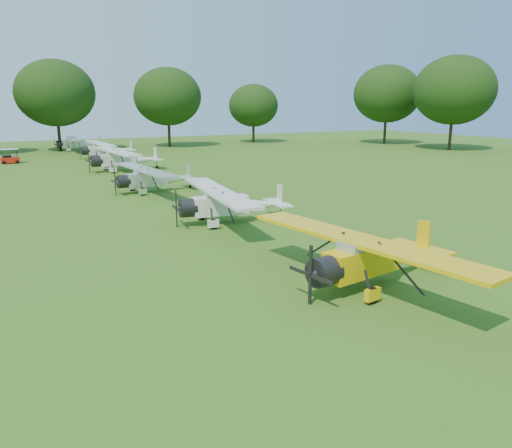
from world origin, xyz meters
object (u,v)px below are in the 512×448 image
Objects in this scene: aircraft_3 at (229,202)px; aircraft_5 at (122,158)px; aircraft_2 at (371,254)px; golf_cart at (10,159)px; aircraft_7 at (77,142)px; aircraft_6 at (105,148)px; aircraft_4 at (152,177)px.

aircraft_3 is 0.91× the size of aircraft_5.
aircraft_2 reaches higher than aircraft_3.
aircraft_7 is at bearing 53.21° from golf_cart.
aircraft_7 is (-1.31, 62.89, -0.02)m from aircraft_2.
aircraft_6 is 1.02× the size of aircraft_7.
aircraft_4 is (-0.95, 12.19, -0.05)m from aircraft_3.
aircraft_3 is 25.84m from aircraft_5.
aircraft_4 is 0.87× the size of aircraft_5.
aircraft_6 is at bearing 81.80° from aircraft_5.
aircraft_7 is at bearing 81.98° from aircraft_2.
aircraft_2 is at bearing -92.44° from aircraft_6.
golf_cart is (-10.64, 50.14, -0.68)m from aircraft_2.
aircraft_7 is (-1.59, 12.10, -0.03)m from aircraft_6.
aircraft_5 reaches higher than aircraft_4.
golf_cart is at bearing 111.45° from aircraft_3.
aircraft_4 is at bearing 84.18° from aircraft_2.
aircraft_7 is (-0.74, 25.22, -0.14)m from aircraft_5.
aircraft_5 is at bearing -83.71° from aircraft_7.
aircraft_5 reaches higher than aircraft_2.
aircraft_5 is 25.23m from aircraft_7.
aircraft_6 is at bearing -77.90° from aircraft_7.
aircraft_6 is (1.70, 26.77, 0.06)m from aircraft_4.
aircraft_6 is at bearing 81.82° from aircraft_4.
aircraft_7 is at bearing 87.20° from aircraft_5.
aircraft_6 reaches higher than golf_cart.
aircraft_3 is 51.07m from aircraft_7.
aircraft_2 is 24.07m from aircraft_4.
aircraft_4 is 0.97× the size of aircraft_7.
aircraft_4 is at bearing 101.06° from aircraft_3.
aircraft_6 is at bearing 2.80° from golf_cart.
aircraft_2 is 1.05× the size of aircraft_4.
aircraft_7 reaches higher than golf_cart.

